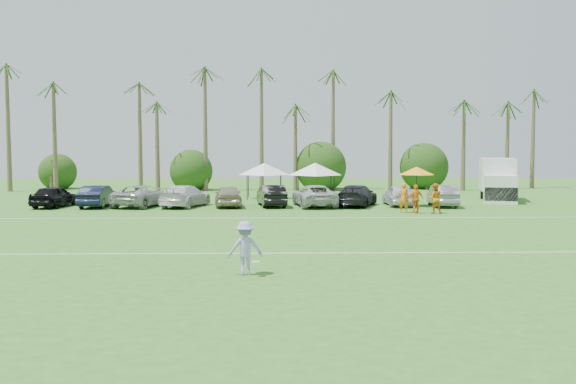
{
  "coord_description": "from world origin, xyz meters",
  "views": [
    {
      "loc": [
        1.54,
        -21.73,
        3.96
      ],
      "look_at": [
        2.34,
        12.0,
        1.6
      ],
      "focal_mm": 40.0,
      "sensor_mm": 36.0,
      "label": 1
    }
  ],
  "objects": [
    {
      "name": "box_truck",
      "position": [
        18.13,
        25.05,
        1.68
      ],
      "size": [
        3.77,
        6.47,
        3.14
      ],
      "rotation": [
        0.0,
        0.0,
        -0.26
      ],
      "color": "white",
      "rests_on": "ground"
    },
    {
      "name": "palm_tree_7",
      "position": [
        8.0,
        38.0,
        10.06
      ],
      "size": [
        2.4,
        2.4,
        11.9
      ],
      "color": "brown",
      "rests_on": "ground"
    },
    {
      "name": "parked_car_2",
      "position": [
        -7.19,
        21.16,
        0.72
      ],
      "size": [
        3.78,
        5.67,
        1.45
      ],
      "primitive_type": "imported",
      "rotation": [
        0.0,
        0.0,
        2.85
      ],
      "color": "#A8A9AA",
      "rests_on": "ground"
    },
    {
      "name": "parked_car_5",
      "position": [
        1.44,
        21.14,
        0.72
      ],
      "size": [
        2.14,
        4.56,
        1.45
      ],
      "primitive_type": "imported",
      "rotation": [
        0.0,
        0.0,
        3.28
      ],
      "color": "black",
      "rests_on": "ground"
    },
    {
      "name": "palm_tree_6",
      "position": [
        4.0,
        38.0,
        9.21
      ],
      "size": [
        2.4,
        2.4,
        10.9
      ],
      "color": "brown",
      "rests_on": "ground"
    },
    {
      "name": "canopy_tent_right",
      "position": [
        4.71,
        26.24,
        2.79
      ],
      "size": [
        4.03,
        4.03,
        3.26
      ],
      "color": "black",
      "rests_on": "ground"
    },
    {
      "name": "parked_car_6",
      "position": [
        4.31,
        20.88,
        0.72
      ],
      "size": [
        3.02,
        5.46,
        1.45
      ],
      "primitive_type": "imported",
      "rotation": [
        0.0,
        0.0,
        3.27
      ],
      "color": "#BDBDBD",
      "rests_on": "ground"
    },
    {
      "name": "parked_car_0",
      "position": [
        -12.94,
        20.89,
        0.72
      ],
      "size": [
        2.32,
        4.45,
        1.45
      ],
      "primitive_type": "imported",
      "rotation": [
        0.0,
        0.0,
        2.99
      ],
      "color": "black",
      "rests_on": "ground"
    },
    {
      "name": "palm_tree_11",
      "position": [
        27.0,
        38.0,
        10.06
      ],
      "size": [
        2.4,
        2.4,
        11.9
      ],
      "color": "brown",
      "rests_on": "ground"
    },
    {
      "name": "palm_tree_2",
      "position": [
        -12.0,
        38.0,
        9.21
      ],
      "size": [
        2.4,
        2.4,
        10.9
      ],
      "color": "brown",
      "rests_on": "ground"
    },
    {
      "name": "parked_car_3",
      "position": [
        -4.31,
        20.95,
        0.72
      ],
      "size": [
        3.37,
        5.35,
        1.45
      ],
      "primitive_type": "imported",
      "rotation": [
        0.0,
        0.0,
        2.85
      ],
      "color": "white",
      "rests_on": "ground"
    },
    {
      "name": "parked_car_8",
      "position": [
        10.06,
        21.36,
        0.72
      ],
      "size": [
        1.71,
        4.24,
        1.45
      ],
      "primitive_type": "imported",
      "rotation": [
        0.0,
        0.0,
        3.14
      ],
      "color": "silver",
      "rests_on": "ground"
    },
    {
      "name": "palm_tree_3",
      "position": [
        -8.0,
        38.0,
        10.06
      ],
      "size": [
        2.4,
        2.4,
        11.9
      ],
      "color": "brown",
      "rests_on": "ground"
    },
    {
      "name": "parked_car_1",
      "position": [
        -10.06,
        20.88,
        0.72
      ],
      "size": [
        1.67,
        4.44,
        1.45
      ],
      "primitive_type": "imported",
      "rotation": [
        0.0,
        0.0,
        3.11
      ],
      "color": "black",
      "rests_on": "ground"
    },
    {
      "name": "canopy_tent_left",
      "position": [
        0.87,
        27.71,
        2.74
      ],
      "size": [
        3.96,
        3.96,
        3.21
      ],
      "color": "black",
      "rests_on": "ground"
    },
    {
      "name": "palm_tree_1",
      "position": [
        -17.0,
        38.0,
        8.35
      ],
      "size": [
        2.4,
        2.4,
        9.9
      ],
      "color": "brown",
      "rests_on": "ground"
    },
    {
      "name": "bush_tree_1",
      "position": [
        -6.0,
        39.0,
        1.8
      ],
      "size": [
        4.0,
        4.0,
        4.0
      ],
      "color": "brown",
      "rests_on": "ground"
    },
    {
      "name": "ground",
      "position": [
        0.0,
        0.0,
        0.0
      ],
      "size": [
        120.0,
        120.0,
        0.0
      ],
      "primitive_type": "plane",
      "color": "#347122",
      "rests_on": "ground"
    },
    {
      "name": "field_lines",
      "position": [
        0.0,
        8.0,
        0.01
      ],
      "size": [
        80.0,
        12.1,
        0.01
      ],
      "color": "white",
      "rests_on": "ground"
    },
    {
      "name": "palm_tree_4",
      "position": [
        -4.0,
        38.0,
        7.48
      ],
      "size": [
        2.4,
        2.4,
        8.9
      ],
      "color": "brown",
      "rests_on": "ground"
    },
    {
      "name": "sideline_player_c",
      "position": [
        10.11,
        16.33,
        0.87
      ],
      "size": [
        1.09,
        0.68,
        1.73
      ],
      "primitive_type": "imported",
      "rotation": [
        0.0,
        0.0,
        3.41
      ],
      "color": "orange",
      "rests_on": "ground"
    },
    {
      "name": "market_umbrella",
      "position": [
        11.17,
        20.95,
        2.39
      ],
      "size": [
        2.39,
        2.39,
        2.66
      ],
      "color": "black",
      "rests_on": "ground"
    },
    {
      "name": "sideline_player_b",
      "position": [
        11.23,
        16.24,
        0.9
      ],
      "size": [
        0.94,
        0.77,
        1.8
      ],
      "primitive_type": "imported",
      "rotation": [
        0.0,
        0.0,
        3.04
      ],
      "color": "orange",
      "rests_on": "ground"
    },
    {
      "name": "palm_tree_8",
      "position": [
        13.0,
        38.0,
        7.48
      ],
      "size": [
        2.4,
        2.4,
        8.9
      ],
      "color": "brown",
      "rests_on": "ground"
    },
    {
      "name": "bush_tree_2",
      "position": [
        6.0,
        39.0,
        1.8
      ],
      "size": [
        4.0,
        4.0,
        4.0
      ],
      "color": "brown",
      "rests_on": "ground"
    },
    {
      "name": "bush_tree_0",
      "position": [
        -19.0,
        39.0,
        1.8
      ],
      "size": [
        4.0,
        4.0,
        4.0
      ],
      "color": "brown",
      "rests_on": "ground"
    },
    {
      "name": "palm_tree_10",
      "position": [
        23.0,
        38.0,
        9.21
      ],
      "size": [
        2.4,
        2.4,
        10.9
      ],
      "color": "brown",
      "rests_on": "ground"
    },
    {
      "name": "bush_tree_3",
      "position": [
        16.0,
        39.0,
        1.8
      ],
      "size": [
        4.0,
        4.0,
        4.0
      ],
      "color": "brown",
      "rests_on": "ground"
    },
    {
      "name": "palm_tree_5",
      "position": [
        0.0,
        38.0,
        8.35
      ],
      "size": [
        2.4,
        2.4,
        9.9
      ],
      "color": "brown",
      "rests_on": "ground"
    },
    {
      "name": "palm_tree_9",
      "position": [
        18.0,
        38.0,
        8.35
      ],
      "size": [
        2.4,
        2.4,
        9.9
      ],
      "color": "brown",
      "rests_on": "ground"
    },
    {
      "name": "sideline_player_a",
      "position": [
        9.46,
        16.79,
        0.9
      ],
      "size": [
        0.73,
        0.56,
        1.8
      ],
      "primitive_type": "imported",
      "rotation": [
        0.0,
        0.0,
        2.93
      ],
      "color": "orange",
      "rests_on": "ground"
    },
    {
      "name": "palm_tree_0",
      "position": [
        -22.0,
        38.0,
        7.48
      ],
      "size": [
        2.4,
        2.4,
        8.9
      ],
      "color": "brown",
      "rests_on": "ground"
    },
    {
      "name": "frisbee_player",
      "position": [
        0.68,
        -2.0,
        0.84
      ],
      "size": [
        1.15,
        0.81,
        1.67
      ],
      "rotation": [
        0.0,
        0.0,
        3.26
      ],
      "color": "#9D9BDC",
      "rests_on": "ground"
    },
    {
      "name": "parked_car_9",
      "position": [
        12.94,
        20.94,
        0.72
      ],
      "size": [
        1.9,
        4.5,
        1.45
      ],
      "primitive_type": "imported",
      "rotation": [
        0.0,
        0.0,
        3.06
      ],
      "color": "gray",
      "rests_on": "ground"
    },
    {
      "name": "parked_car_4",
      "position": [
        -1.44,
        20.89,
        0.72
      ],
      "size": [
        2.14,
        4.4,
        1.45
      ],
      "primitive_type": "imported",
      "rotation": [
        0.0,
        0.0,
        3.25
      ],
      "color": "gray",
      "rests_on": "ground"
    },
    {
      "name": "parked_car_7",
      "position": [
        7.19,
        21.12,
        0.72
      ],
      "size": [
        3.6,
        5.37,
        1.45
      ],
      "primitive_type": "imported",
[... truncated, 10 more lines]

